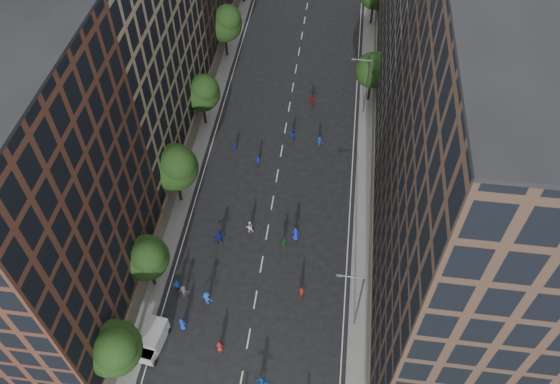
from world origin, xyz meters
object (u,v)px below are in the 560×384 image
at_px(streetlamp_near, 357,299).
at_px(skater_0, 182,324).
at_px(cargo_van, 153,340).
at_px(streetlamp_far, 366,84).

bearing_deg(streetlamp_near, skater_0, -171.00).
bearing_deg(cargo_van, skater_0, 49.33).
relative_size(streetlamp_near, skater_0, 4.93).
relative_size(streetlamp_far, cargo_van, 2.00).
height_order(streetlamp_far, skater_0, streetlamp_far).
bearing_deg(skater_0, cargo_van, 48.47).
relative_size(streetlamp_far, skater_0, 4.93).
distance_m(streetlamp_near, cargo_van, 20.63).
relative_size(streetlamp_near, cargo_van, 2.00).
distance_m(streetlamp_near, streetlamp_far, 33.00).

